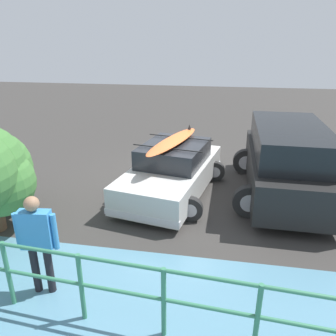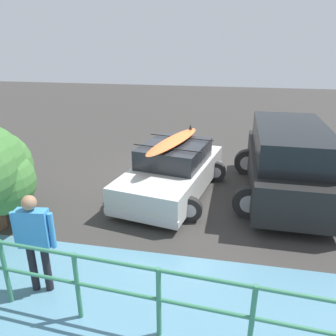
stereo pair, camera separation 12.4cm
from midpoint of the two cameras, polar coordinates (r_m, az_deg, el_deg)
The scene contains 5 objects.
ground_plane at distance 9.66m, azimuth 0.52°, elevation -2.37°, with size 44.00×44.00×0.02m, color #383533.
sedan_car at distance 8.73m, azimuth 0.36°, elevation -0.44°, with size 2.80×4.27×1.62m.
suv_car at distance 8.99m, azimuth 19.62°, elevation 1.24°, with size 2.72×4.76×1.89m.
person_bystander at distance 5.57m, azimuth -22.45°, elevation -11.02°, with size 0.67×0.25×1.72m.
railing_fence at distance 4.66m, azimuth -1.57°, elevation -21.00°, with size 7.38×0.59×1.13m.
Camera 1 is at (-1.38, 8.74, 3.86)m, focal length 35.00 mm.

